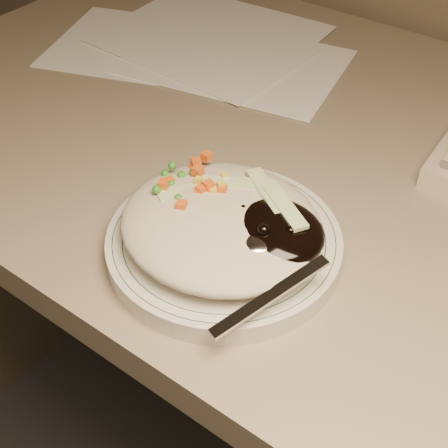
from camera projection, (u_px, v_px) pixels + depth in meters
The scene contains 5 objects.
desk at pixel (372, 298), 0.82m from camera, with size 1.40×0.70×0.74m.
plate at pixel (224, 244), 0.60m from camera, with size 0.22×0.22×0.02m, color silver.
plate_rim at pixel (224, 237), 0.59m from camera, with size 0.21×0.21×0.00m.
meal at pixel (227, 222), 0.57m from camera, with size 0.21×0.19×0.05m.
papers at pixel (203, 45), 0.92m from camera, with size 0.47×0.37×0.00m.
Camera 1 is at (0.17, 0.83, 1.16)m, focal length 50.00 mm.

